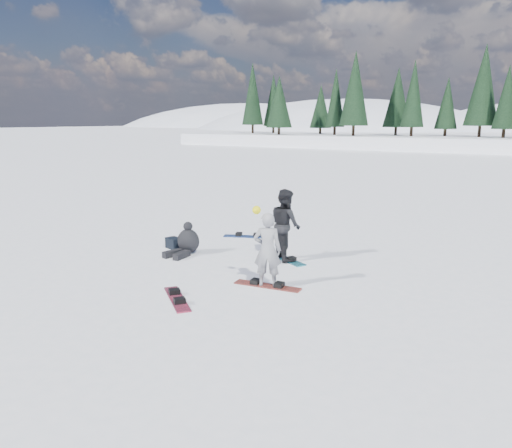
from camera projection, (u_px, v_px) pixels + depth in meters
The scene contains 9 objects.
ground at pixel (321, 288), 10.77m from camera, with size 420.00×420.00×0.00m, color white.
snowboarder_woman at pixel (267, 250), 10.67m from camera, with size 0.71×0.61×1.78m.
snowboarder_man at pixel (285, 225), 12.76m from camera, with size 0.90×0.70×1.84m, color black.
seated_rider at pixel (187, 242), 13.41m from camera, with size 0.65×1.05×0.88m.
gear_bag at pixel (174, 243), 14.02m from camera, with size 0.45×0.30×0.30m, color black.
snowboard_woman at pixel (267, 286), 10.84m from camera, with size 1.50×0.28×0.03m, color #9E3322.
snowboard_man at pixel (285, 259), 12.94m from camera, with size 1.50×0.28×0.03m, color #176E80.
snowboard_loose_c at pixel (248, 236), 15.41m from camera, with size 1.50×0.28×0.03m, color navy.
snowboard_loose_b at pixel (177, 299), 10.04m from camera, with size 1.50×0.28×0.03m, color maroon.
Camera 1 is at (4.27, -9.43, 3.56)m, focal length 35.00 mm.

